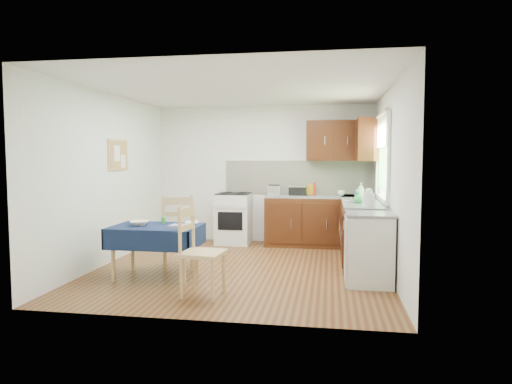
% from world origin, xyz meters
% --- Properties ---
extents(floor, '(4.20, 4.20, 0.00)m').
position_xyz_m(floor, '(0.00, 0.00, 0.00)').
color(floor, '#542616').
rests_on(floor, ground).
extents(ceiling, '(4.00, 4.20, 0.02)m').
position_xyz_m(ceiling, '(0.00, 0.00, 2.50)').
color(ceiling, white).
rests_on(ceiling, wall_back).
extents(wall_back, '(4.00, 0.02, 2.50)m').
position_xyz_m(wall_back, '(0.00, 2.10, 1.25)').
color(wall_back, silver).
rests_on(wall_back, ground).
extents(wall_front, '(4.00, 0.02, 2.50)m').
position_xyz_m(wall_front, '(0.00, -2.10, 1.25)').
color(wall_front, silver).
rests_on(wall_front, ground).
extents(wall_left, '(0.02, 4.20, 2.50)m').
position_xyz_m(wall_left, '(-2.00, 0.00, 1.25)').
color(wall_left, white).
rests_on(wall_left, ground).
extents(wall_right, '(0.02, 4.20, 2.50)m').
position_xyz_m(wall_right, '(2.00, 0.00, 1.25)').
color(wall_right, silver).
rests_on(wall_right, ground).
extents(base_cabinets, '(1.90, 2.30, 0.86)m').
position_xyz_m(base_cabinets, '(1.36, 1.26, 0.43)').
color(base_cabinets, black).
rests_on(base_cabinets, ground).
extents(worktop_back, '(1.90, 0.60, 0.04)m').
position_xyz_m(worktop_back, '(1.05, 1.80, 0.88)').
color(worktop_back, gray).
rests_on(worktop_back, base_cabinets).
extents(worktop_right, '(0.60, 1.70, 0.04)m').
position_xyz_m(worktop_right, '(1.70, 0.65, 0.88)').
color(worktop_right, gray).
rests_on(worktop_right, base_cabinets).
extents(worktop_corner, '(0.60, 0.60, 0.04)m').
position_xyz_m(worktop_corner, '(1.70, 1.80, 0.88)').
color(worktop_corner, gray).
rests_on(worktop_corner, base_cabinets).
extents(splashback, '(2.70, 0.02, 0.60)m').
position_xyz_m(splashback, '(0.65, 2.08, 1.20)').
color(splashback, white).
rests_on(splashback, wall_back).
extents(upper_cabinets, '(1.20, 0.85, 0.70)m').
position_xyz_m(upper_cabinets, '(1.52, 1.80, 1.85)').
color(upper_cabinets, black).
rests_on(upper_cabinets, wall_back).
extents(stove, '(0.60, 0.61, 0.92)m').
position_xyz_m(stove, '(-0.50, 1.80, 0.46)').
color(stove, silver).
rests_on(stove, ground).
extents(window, '(0.04, 1.48, 1.26)m').
position_xyz_m(window, '(1.97, 0.70, 1.65)').
color(window, '#295924').
rests_on(window, wall_right).
extents(fridge, '(0.58, 0.60, 0.89)m').
position_xyz_m(fridge, '(1.70, -0.55, 0.44)').
color(fridge, silver).
rests_on(fridge, ground).
extents(corkboard, '(0.04, 0.62, 0.47)m').
position_xyz_m(corkboard, '(-1.97, 0.30, 1.60)').
color(corkboard, tan).
rests_on(corkboard, wall_left).
extents(dining_table, '(1.12, 0.76, 0.68)m').
position_xyz_m(dining_table, '(-1.00, -0.66, 0.57)').
color(dining_table, '#0F1D3F').
rests_on(dining_table, ground).
extents(chair_far, '(0.58, 0.58, 1.04)m').
position_xyz_m(chair_far, '(-0.88, -0.15, 0.55)').
color(chair_far, tan).
rests_on(chair_far, ground).
extents(chair_near, '(0.50, 0.50, 1.02)m').
position_xyz_m(chair_near, '(-0.24, -1.33, 0.54)').
color(chair_near, tan).
rests_on(chair_near, ground).
extents(toaster, '(0.23, 0.14, 0.18)m').
position_xyz_m(toaster, '(0.24, 1.76, 0.98)').
color(toaster, silver).
rests_on(toaster, worktop_back).
extents(sandwich_press, '(0.30, 0.26, 0.17)m').
position_xyz_m(sandwich_press, '(0.66, 1.75, 0.99)').
color(sandwich_press, black).
rests_on(sandwich_press, worktop_back).
extents(sauce_bottle, '(0.05, 0.05, 0.23)m').
position_xyz_m(sauce_bottle, '(0.95, 1.64, 1.02)').
color(sauce_bottle, red).
rests_on(sauce_bottle, worktop_back).
extents(yellow_packet, '(0.13, 0.09, 0.17)m').
position_xyz_m(yellow_packet, '(0.87, 1.95, 0.99)').
color(yellow_packet, gold).
rests_on(yellow_packet, worktop_back).
extents(dish_rack, '(0.38, 0.29, 0.18)m').
position_xyz_m(dish_rack, '(1.63, 0.66, 0.92)').
color(dish_rack, gray).
rests_on(dish_rack, worktop_right).
extents(kettle, '(0.15, 0.15, 0.25)m').
position_xyz_m(kettle, '(1.73, -0.02, 1.01)').
color(kettle, silver).
rests_on(kettle, worktop_right).
extents(cup, '(0.16, 0.16, 0.09)m').
position_xyz_m(cup, '(1.41, 1.70, 0.95)').
color(cup, white).
rests_on(cup, worktop_back).
extents(soap_bottle_a, '(0.15, 0.15, 0.28)m').
position_xyz_m(soap_bottle_a, '(1.68, 0.87, 1.04)').
color(soap_bottle_a, silver).
rests_on(soap_bottle_a, worktop_right).
extents(soap_bottle_b, '(0.10, 0.10, 0.17)m').
position_xyz_m(soap_bottle_b, '(1.66, 1.25, 0.98)').
color(soap_bottle_b, '#1C64A8').
rests_on(soap_bottle_b, worktop_right).
extents(soap_bottle_c, '(0.14, 0.14, 0.17)m').
position_xyz_m(soap_bottle_c, '(1.62, 0.47, 0.99)').
color(soap_bottle_c, green).
rests_on(soap_bottle_c, worktop_right).
extents(plate_bowl, '(0.33, 0.33, 0.06)m').
position_xyz_m(plate_bowl, '(-1.23, -0.67, 0.71)').
color(plate_bowl, '#F4E9C7').
rests_on(plate_bowl, dining_table).
extents(book, '(0.21, 0.27, 0.02)m').
position_xyz_m(book, '(-0.70, -0.38, 0.69)').
color(book, white).
rests_on(book, dining_table).
extents(spice_jar, '(0.04, 0.04, 0.09)m').
position_xyz_m(spice_jar, '(-0.97, -0.50, 0.72)').
color(spice_jar, green).
rests_on(spice_jar, dining_table).
extents(tea_towel, '(0.27, 0.22, 0.04)m').
position_xyz_m(tea_towel, '(-0.63, -0.82, 0.70)').
color(tea_towel, navy).
rests_on(tea_towel, dining_table).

